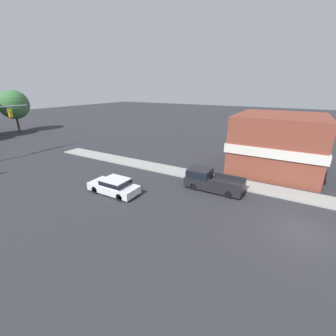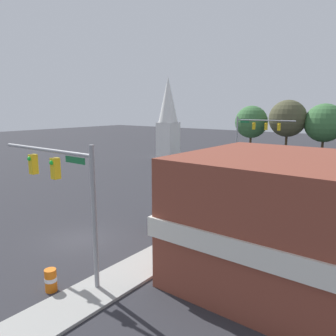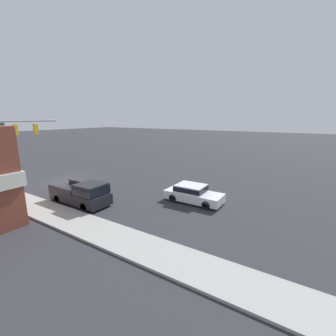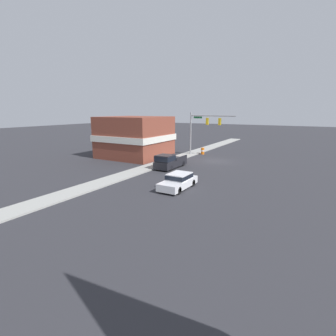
% 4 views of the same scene
% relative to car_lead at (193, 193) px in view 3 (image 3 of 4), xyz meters
% --- Properties ---
extents(ground_plane, '(200.00, 200.00, 0.00)m').
position_rel_car_lead_xyz_m(ground_plane, '(1.74, -14.55, -0.74)').
color(ground_plane, '#2D2D33').
extents(sidewalk_curb, '(2.40, 60.00, 0.14)m').
position_rel_car_lead_xyz_m(sidewalk_curb, '(7.44, -14.55, -0.67)').
color(sidewalk_curb, '#9E9E99').
rests_on(sidewalk_curb, ground).
extents(near_signal_assembly, '(7.33, 0.49, 6.84)m').
position_rel_car_lead_xyz_m(near_signal_assembly, '(4.96, -17.74, 4.21)').
color(near_signal_assembly, gray).
rests_on(near_signal_assembly, ground).
extents(car_lead, '(1.94, 4.63, 1.41)m').
position_rel_car_lead_xyz_m(car_lead, '(0.00, 0.00, 0.00)').
color(car_lead, black).
rests_on(car_lead, ground).
extents(pickup_truck_parked, '(1.99, 5.23, 1.85)m').
position_rel_car_lead_xyz_m(pickup_truck_parked, '(5.05, -6.94, 0.17)').
color(pickup_truck_parked, black).
rests_on(pickup_truck_parked, ground).
extents(construction_barrel, '(0.56, 0.56, 1.07)m').
position_rel_car_lead_xyz_m(construction_barrel, '(5.64, -19.15, -0.19)').
color(construction_barrel, orange).
rests_on(construction_barrel, ground).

